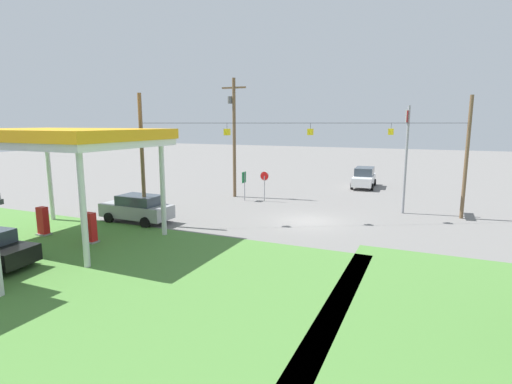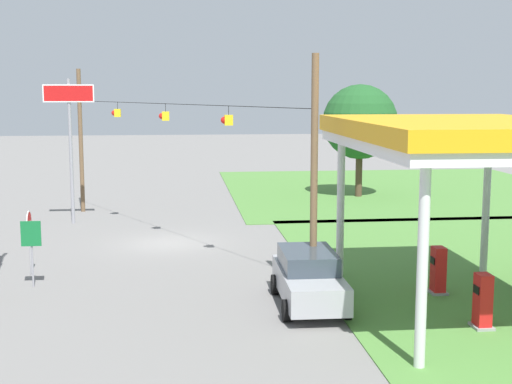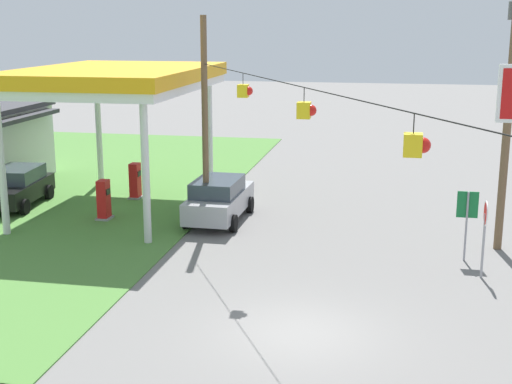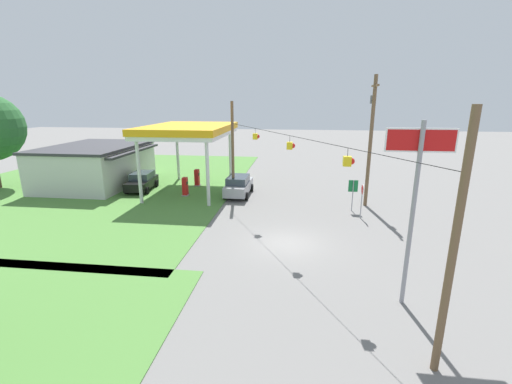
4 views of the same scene
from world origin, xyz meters
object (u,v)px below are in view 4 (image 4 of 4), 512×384
object	(u,v)px
gas_station_store	(96,165)
stop_sign_overhead	(417,178)
gas_station_canopy	(189,131)
fuel_pump_far	(197,178)
car_at_pumps_front	(239,185)
stop_sign_roadside	(362,194)
utility_pole_main	(371,135)
car_at_pumps_rear	(142,181)
route_sign	(353,189)
fuel_pump_near	(185,187)

from	to	relation	value
gas_station_store	stop_sign_overhead	size ratio (longest dim) A/B	1.44
gas_station_canopy	fuel_pump_far	world-z (taller)	gas_station_canopy
car_at_pumps_front	stop_sign_roadside	size ratio (longest dim) A/B	1.92
stop_sign_roadside	utility_pole_main	bearing A→B (deg)	164.48
fuel_pump_far	car_at_pumps_rear	world-z (taller)	car_at_pumps_rear
stop_sign_roadside	route_sign	size ratio (longest dim) A/B	1.04
gas_station_store	stop_sign_roadside	size ratio (longest dim) A/B	4.36
fuel_pump_near	car_at_pumps_rear	bearing A→B (deg)	73.24
route_sign	fuel_pump_far	bearing A→B (deg)	66.66
gas_station_canopy	car_at_pumps_rear	size ratio (longest dim) A/B	2.29
fuel_pump_far	stop_sign_overhead	distance (m)	23.79
gas_station_store	car_at_pumps_rear	xyz separation A→B (m)	(-1.69, -5.46, -1.09)
gas_station_store	fuel_pump_near	size ratio (longest dim) A/B	6.56
utility_pole_main	stop_sign_roadside	bearing A→B (deg)	164.48
stop_sign_roadside	car_at_pumps_rear	bearing A→B (deg)	-106.05
gas_station_canopy	stop_sign_roadside	xyz separation A→B (m)	(-5.90, -14.43, -3.73)
utility_pole_main	fuel_pump_near	bearing A→B (deg)	86.78
fuel_pump_far	car_at_pumps_front	size ratio (longest dim) A/B	0.35
gas_station_canopy	stop_sign_overhead	world-z (taller)	stop_sign_overhead
car_at_pumps_front	utility_pole_main	bearing A→B (deg)	-97.73
gas_station_canopy	gas_station_store	world-z (taller)	gas_station_canopy
gas_station_canopy	gas_station_store	xyz separation A→B (m)	(1.28, 10.12, -3.57)
gas_station_canopy	route_sign	size ratio (longest dim) A/B	4.34
gas_station_canopy	utility_pole_main	bearing A→B (deg)	-99.88
gas_station_canopy	stop_sign_overhead	size ratio (longest dim) A/B	1.38
fuel_pump_far	stop_sign_overhead	xyz separation A→B (m)	(-18.39, -14.37, 4.59)
car_at_pumps_rear	utility_pole_main	world-z (taller)	utility_pole_main
fuel_pump_near	utility_pole_main	xyz separation A→B (m)	(-0.86, -15.32, 4.83)
gas_station_canopy	car_at_pumps_rear	xyz separation A→B (m)	(-0.40, 4.66, -4.66)
gas_station_canopy	fuel_pump_near	xyz separation A→B (m)	(-1.81, -0.00, -4.75)
gas_station_store	utility_pole_main	bearing A→B (deg)	-98.83
gas_station_canopy	car_at_pumps_rear	distance (m)	6.61
gas_station_store	fuel_pump_near	xyz separation A→B (m)	(-3.09, -10.13, -1.19)
fuel_pump_far	stop_sign_roadside	size ratio (longest dim) A/B	0.66
route_sign	fuel_pump_near	bearing A→B (deg)	80.14
car_at_pumps_rear	stop_sign_roadside	size ratio (longest dim) A/B	1.82
fuel_pump_near	car_at_pumps_front	xyz separation A→B (m)	(0.77, -4.65, 0.14)
route_sign	car_at_pumps_rear	bearing A→B (deg)	78.38
stop_sign_overhead	route_sign	world-z (taller)	stop_sign_overhead
stop_sign_overhead	stop_sign_roadside	bearing A→B (deg)	-0.27
stop_sign_roadside	utility_pole_main	distance (m)	5.07
stop_sign_roadside	route_sign	xyz separation A→B (m)	(1.65, 0.39, -0.10)
route_sign	gas_station_canopy	bearing A→B (deg)	73.16
car_at_pumps_rear	stop_sign_overhead	xyz separation A→B (m)	(-16.18, -19.04, 4.50)
stop_sign_roadside	stop_sign_overhead	size ratio (longest dim) A/B	0.33
route_sign	stop_sign_overhead	bearing A→B (deg)	-178.43
car_at_pumps_front	utility_pole_main	xyz separation A→B (m)	(-1.63, -10.67, 4.69)
stop_sign_roadside	route_sign	world-z (taller)	stop_sign_roadside
utility_pole_main	route_sign	bearing A→B (deg)	140.89
fuel_pump_far	utility_pole_main	bearing A→B (deg)	-106.30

